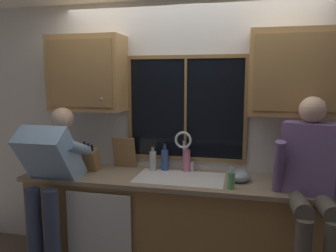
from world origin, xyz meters
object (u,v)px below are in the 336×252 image
object	(u,v)px
knife_block	(92,160)
bottle_tall_clear	(187,160)
mixing_bowl	(239,176)
person_sitting_on_counter	(311,174)
bottle_amber_small	(153,160)
person_standing	(51,176)
cutting_board	(124,152)
soap_dispenser	(231,180)
bottle_green_glass	(165,159)

from	to	relation	value
knife_block	bottle_tall_clear	distance (m)	0.92
mixing_bowl	bottle_tall_clear	bearing A→B (deg)	157.52
person_sitting_on_counter	bottle_amber_small	xyz separation A→B (m)	(-1.36, 0.45, -0.08)
bottle_amber_small	person_standing	bearing A→B (deg)	-149.20
person_sitting_on_counter	cutting_board	size ratio (longest dim) A/B	3.96
mixing_bowl	bottle_tall_clear	world-z (taller)	bottle_tall_clear
soap_dispenser	bottle_amber_small	size ratio (longest dim) A/B	0.78
bottle_amber_small	person_sitting_on_counter	bearing A→B (deg)	-18.24
person_standing	mixing_bowl	distance (m)	1.67
cutting_board	bottle_tall_clear	xyz separation A→B (m)	(0.64, 0.01, -0.04)
person_standing	knife_block	distance (m)	0.42
cutting_board	bottle_green_glass	distance (m)	0.42
knife_block	bottle_amber_small	xyz separation A→B (m)	(0.58, 0.15, -0.01)
knife_block	bottle_tall_clear	bearing A→B (deg)	12.14
person_sitting_on_counter	bottle_green_glass	world-z (taller)	person_sitting_on_counter
cutting_board	mixing_bowl	bearing A→B (deg)	-9.94
person_standing	bottle_green_glass	world-z (taller)	person_standing
person_sitting_on_counter	cutting_board	distance (m)	1.74
bottle_green_glass	cutting_board	bearing A→B (deg)	179.88
person_sitting_on_counter	bottle_amber_small	distance (m)	1.43
cutting_board	bottle_green_glass	bearing A→B (deg)	-0.12
knife_block	bottle_tall_clear	xyz separation A→B (m)	(0.90, 0.19, 0.00)
bottle_tall_clear	person_sitting_on_counter	bearing A→B (deg)	-25.68
cutting_board	bottle_amber_small	bearing A→B (deg)	-7.39
mixing_bowl	person_standing	bearing A→B (deg)	-168.81
mixing_bowl	bottle_tall_clear	distance (m)	0.55
person_standing	bottle_tall_clear	xyz separation A→B (m)	(1.14, 0.53, 0.08)
bottle_amber_small	bottle_green_glass	bearing A→B (deg)	19.56
mixing_bowl	knife_block	bearing A→B (deg)	179.46
cutting_board	bottle_green_glass	size ratio (longest dim) A/B	1.21
soap_dispenser	bottle_green_glass	bearing A→B (deg)	147.87
cutting_board	knife_block	bearing A→B (deg)	-145.23
bottle_amber_small	knife_block	bearing A→B (deg)	-165.84
cutting_board	person_standing	bearing A→B (deg)	-133.74
soap_dispenser	bottle_green_glass	world-z (taller)	bottle_green_glass
cutting_board	bottle_amber_small	world-z (taller)	cutting_board
knife_block	bottle_green_glass	bearing A→B (deg)	15.05
bottle_green_glass	bottle_tall_clear	size ratio (longest dim) A/B	0.96
person_sitting_on_counter	knife_block	distance (m)	1.96
person_standing	cutting_board	bearing A→B (deg)	46.26
person_sitting_on_counter	soap_dispenser	world-z (taller)	person_sitting_on_counter
soap_dispenser	bottle_green_glass	size ratio (longest dim) A/B	0.73
person_sitting_on_counter	mixing_bowl	xyz separation A→B (m)	(-0.53, 0.29, -0.14)
person_sitting_on_counter	mixing_bowl	bearing A→B (deg)	151.45
bottle_amber_small	soap_dispenser	bearing A→B (deg)	-25.91
bottle_tall_clear	bottle_amber_small	bearing A→B (deg)	-171.52
knife_block	person_sitting_on_counter	bearing A→B (deg)	-8.85
mixing_bowl	soap_dispenser	bearing A→B (deg)	-106.27
person_standing	person_sitting_on_counter	distance (m)	2.17
person_sitting_on_counter	mixing_bowl	distance (m)	0.62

